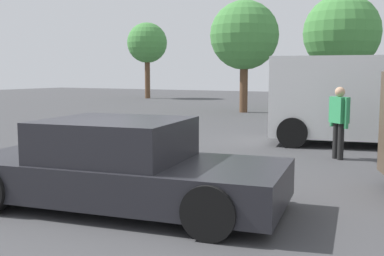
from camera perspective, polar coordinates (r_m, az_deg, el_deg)
ground_plane at (r=6.59m, az=-10.00°, el=-9.74°), size 80.00×80.00×0.00m
sedan_foreground at (r=6.59m, az=-8.70°, el=-4.69°), size 4.71×2.53×1.22m
van_white at (r=12.84m, az=21.72°, el=3.41°), size 5.63×3.18×2.27m
pedestrian at (r=10.55m, az=17.43°, el=1.32°), size 0.46×0.44×1.56m
tree_back_left at (r=22.41m, az=6.37°, el=11.08°), size 3.21×3.21×5.21m
tree_back_right at (r=27.22m, az=17.73°, el=10.94°), size 4.15×4.15×6.10m
tree_far_right at (r=34.88m, az=-5.47°, el=10.20°), size 2.91×2.91×5.50m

